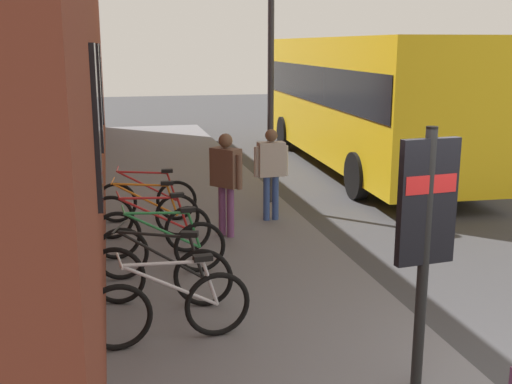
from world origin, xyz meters
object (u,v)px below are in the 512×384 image
Objects in this scene: bicycle_nearest_sign at (145,215)px; pedestrian_crossing_street at (226,174)px; bicycle_far_end at (160,274)px; city_bus at (359,95)px; street_lamp at (271,45)px; bicycle_mid_rack at (170,308)px; bicycle_beside_lamp at (162,248)px; transit_info_sign at (426,219)px; bicycle_leaning_wall at (154,230)px; bicycle_by_door at (147,200)px; pedestrian_near_bus at (271,165)px.

bicycle_nearest_sign is 1.04× the size of pedestrian_crossing_street.
bicycle_far_end is 0.16× the size of city_bus.
street_lamp reaches higher than pedestrian_crossing_street.
bicycle_beside_lamp is at bearing -2.64° from bicycle_mid_rack.
bicycle_nearest_sign is 0.74× the size of transit_info_sign.
transit_info_sign reaches higher than bicycle_mid_rack.
bicycle_leaning_wall is 1.92m from bicycle_by_door.
bicycle_by_door is at bearing -0.82° from bicycle_mid_rack.
bicycle_mid_rack is 2.87m from bicycle_leaning_wall.
pedestrian_near_bus is 1.23m from pedestrian_crossing_street.
bicycle_nearest_sign is 0.34× the size of street_lamp.
pedestrian_near_bus is at bearing -33.56° from bicycle_far_end.
city_bus is at bearing -32.26° from bicycle_mid_rack.
bicycle_far_end is 0.33× the size of street_lamp.
street_lamp reaches higher than bicycle_far_end.
pedestrian_near_bus is at bearing -100.64° from bicycle_by_door.
pedestrian_crossing_street is at bearing -98.38° from bicycle_nearest_sign.
bicycle_by_door is (1.92, -0.03, -0.00)m from bicycle_leaning_wall.
bicycle_nearest_sign is 4.14m from street_lamp.
city_bus reaches higher than bicycle_nearest_sign.
bicycle_beside_lamp and bicycle_nearest_sign have the same top height.
bicycle_mid_rack and bicycle_nearest_sign have the same top height.
bicycle_far_end is 0.71× the size of transit_info_sign.
pedestrian_crossing_street is 0.33× the size of street_lamp.
bicycle_beside_lamp is 5.15m from street_lamp.
transit_info_sign is 7.23m from street_lamp.
bicycle_mid_rack is at bearing -179.25° from bicycle_far_end.
transit_info_sign is at bearing -170.61° from pedestrian_crossing_street.
bicycle_leaning_wall is 1.09× the size of pedestrian_near_bus.
pedestrian_crossing_street is at bearing 148.32° from street_lamp.
bicycle_far_end is at bearing 178.76° from bicycle_by_door.
pedestrian_near_bus is at bearing -1.23° from transit_info_sign.
street_lamp is (-3.59, 3.30, 1.26)m from city_bus.
bicycle_leaning_wall is 1.00× the size of bicycle_nearest_sign.
bicycle_far_end is 10.21m from city_bus.
bicycle_far_end is at bearing -179.79° from bicycle_nearest_sign.
street_lamp reaches higher than transit_info_sign.
bicycle_leaning_wall is 1.57m from pedestrian_crossing_street.
transit_info_sign is at bearing -123.80° from bicycle_mid_rack.
pedestrian_near_bus reaches higher than bicycle_by_door.
street_lamp is at bearing -53.98° from bicycle_nearest_sign.
transit_info_sign is 5.82m from pedestrian_near_bus.
bicycle_beside_lamp is at bearing 143.67° from pedestrian_crossing_street.
pedestrian_near_bus is 2.45m from street_lamp.
bicycle_mid_rack and bicycle_by_door have the same top height.
bicycle_by_door is at bearing 109.41° from street_lamp.
bicycle_nearest_sign is 1.46m from pedestrian_crossing_street.
street_lamp is at bearing -28.77° from bicycle_far_end.
bicycle_far_end and bicycle_nearest_sign have the same top height.
bicycle_mid_rack is 3.79m from bicycle_nearest_sign.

